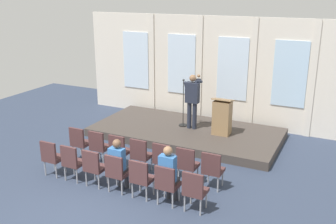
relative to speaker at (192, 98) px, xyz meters
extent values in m
plane|color=#2D384C|center=(-0.15, -5.19, -1.27)|extent=(17.70, 17.70, 0.00)
cube|color=silver|center=(-0.15, 1.62, 0.57)|extent=(9.30, 0.10, 3.67)
cube|color=silver|center=(-2.94, 1.56, 0.69)|extent=(1.05, 0.04, 2.09)
cube|color=silver|center=(-2.27, 1.57, 0.57)|extent=(0.20, 0.08, 3.67)
cube|color=silver|center=(-1.08, 1.56, 0.69)|extent=(1.05, 0.04, 2.09)
cube|color=silver|center=(-0.41, 1.57, 0.57)|extent=(0.20, 0.08, 3.67)
cube|color=silver|center=(0.78, 1.56, 0.69)|extent=(1.05, 0.04, 2.09)
cube|color=silver|center=(1.45, 1.57, 0.57)|extent=(0.20, 0.08, 3.67)
cube|color=silver|center=(2.64, 1.56, 0.69)|extent=(1.05, 0.04, 2.09)
cube|color=silver|center=(3.31, 1.57, 0.57)|extent=(0.20, 0.08, 3.67)
cube|color=#3F3833|center=(-0.15, -0.12, -1.14)|extent=(5.87, 2.88, 0.25)
cylinder|color=#232838|center=(-0.09, -0.02, -0.59)|extent=(0.14, 0.14, 0.86)
cylinder|color=#232838|center=(0.09, -0.02, -0.59)|extent=(0.14, 0.14, 0.86)
cube|color=#232838|center=(0.00, -0.02, 0.17)|extent=(0.42, 0.22, 0.64)
cube|color=maroon|center=(0.00, 0.10, 0.24)|extent=(0.06, 0.01, 0.39)
sphere|color=#8C6647|center=(0.00, -0.01, 0.62)|extent=(0.21, 0.21, 0.21)
cylinder|color=#232838|center=(-0.24, 0.06, 0.27)|extent=(0.09, 0.28, 0.45)
cylinder|color=#232838|center=(0.15, 0.12, 0.50)|extent=(0.15, 0.36, 0.15)
cylinder|color=#232838|center=(0.10, 0.25, 0.53)|extent=(0.11, 0.34, 0.15)
sphere|color=#8C6647|center=(-0.01, 0.51, 0.59)|extent=(0.10, 0.10, 0.10)
cylinder|color=black|center=(-0.35, 0.10, -1.00)|extent=(0.28, 0.28, 0.03)
cylinder|color=black|center=(-0.35, 0.10, -0.26)|extent=(0.02, 0.02, 1.45)
sphere|color=#262626|center=(-0.35, 0.10, 0.50)|extent=(0.07, 0.07, 0.07)
cube|color=#93724C|center=(1.02, -0.09, -0.49)|extent=(0.52, 0.40, 1.05)
cube|color=#93724C|center=(1.02, -0.07, 0.07)|extent=(0.60, 0.48, 0.14)
cylinder|color=#99999E|center=(-1.89, -2.77, -1.07)|extent=(0.04, 0.04, 0.40)
cylinder|color=#99999E|center=(-2.25, -2.77, -1.07)|extent=(0.04, 0.04, 0.40)
cylinder|color=#99999E|center=(-1.89, -3.11, -1.07)|extent=(0.04, 0.04, 0.40)
cylinder|color=#99999E|center=(-2.25, -3.11, -1.07)|extent=(0.04, 0.04, 0.40)
cube|color=#4C2D2D|center=(-2.07, -2.94, -0.83)|extent=(0.46, 0.44, 0.08)
cube|color=#4C2D2D|center=(-2.07, -3.13, -0.56)|extent=(0.46, 0.06, 0.46)
cylinder|color=#99999E|center=(-1.25, -2.77, -1.07)|extent=(0.04, 0.04, 0.40)
cylinder|color=#99999E|center=(-1.61, -2.77, -1.07)|extent=(0.04, 0.04, 0.40)
cylinder|color=#99999E|center=(-1.25, -3.11, -1.07)|extent=(0.04, 0.04, 0.40)
cylinder|color=#99999E|center=(-1.61, -3.11, -1.07)|extent=(0.04, 0.04, 0.40)
cube|color=#4C2D2D|center=(-1.43, -2.94, -0.83)|extent=(0.46, 0.44, 0.08)
cube|color=#4C2D2D|center=(-1.43, -3.13, -0.56)|extent=(0.46, 0.06, 0.46)
cylinder|color=#99999E|center=(-0.61, -2.77, -1.07)|extent=(0.04, 0.04, 0.40)
cylinder|color=#99999E|center=(-0.97, -2.77, -1.07)|extent=(0.04, 0.04, 0.40)
cylinder|color=#99999E|center=(-0.61, -3.11, -1.07)|extent=(0.04, 0.04, 0.40)
cylinder|color=#99999E|center=(-0.97, -3.11, -1.07)|extent=(0.04, 0.04, 0.40)
cube|color=#4C2D2D|center=(-0.79, -2.94, -0.83)|extent=(0.46, 0.44, 0.08)
cube|color=#4C2D2D|center=(-0.79, -3.13, -0.56)|extent=(0.46, 0.06, 0.46)
cylinder|color=#99999E|center=(0.03, -2.77, -1.07)|extent=(0.04, 0.04, 0.40)
cylinder|color=#99999E|center=(-0.33, -2.77, -1.07)|extent=(0.04, 0.04, 0.40)
cylinder|color=#99999E|center=(0.03, -3.11, -1.07)|extent=(0.04, 0.04, 0.40)
cylinder|color=#99999E|center=(-0.33, -3.11, -1.07)|extent=(0.04, 0.04, 0.40)
cube|color=#4C2D2D|center=(-0.15, -2.94, -0.83)|extent=(0.46, 0.44, 0.08)
cube|color=#4C2D2D|center=(-0.15, -3.13, -0.56)|extent=(0.46, 0.06, 0.46)
cylinder|color=#99999E|center=(0.67, -2.77, -1.07)|extent=(0.04, 0.04, 0.40)
cylinder|color=#99999E|center=(0.31, -2.77, -1.07)|extent=(0.04, 0.04, 0.40)
cylinder|color=#99999E|center=(0.67, -3.11, -1.07)|extent=(0.04, 0.04, 0.40)
cylinder|color=#99999E|center=(0.31, -3.11, -1.07)|extent=(0.04, 0.04, 0.40)
cube|color=#4C2D2D|center=(0.49, -2.94, -0.83)|extent=(0.46, 0.44, 0.08)
cube|color=#4C2D2D|center=(0.49, -3.13, -0.56)|extent=(0.46, 0.06, 0.46)
cylinder|color=#99999E|center=(1.31, -2.77, -1.07)|extent=(0.04, 0.04, 0.40)
cylinder|color=#99999E|center=(0.95, -2.77, -1.07)|extent=(0.04, 0.04, 0.40)
cylinder|color=#99999E|center=(1.31, -3.11, -1.07)|extent=(0.04, 0.04, 0.40)
cylinder|color=#99999E|center=(0.95, -3.11, -1.07)|extent=(0.04, 0.04, 0.40)
cube|color=#4C2D2D|center=(1.13, -2.94, -0.83)|extent=(0.46, 0.44, 0.08)
cube|color=#4C2D2D|center=(1.13, -3.13, -0.56)|extent=(0.46, 0.06, 0.46)
cylinder|color=#99999E|center=(1.95, -2.77, -1.07)|extent=(0.04, 0.04, 0.40)
cylinder|color=#99999E|center=(1.59, -2.77, -1.07)|extent=(0.04, 0.04, 0.40)
cylinder|color=#99999E|center=(1.95, -3.11, -1.07)|extent=(0.04, 0.04, 0.40)
cylinder|color=#99999E|center=(1.59, -3.11, -1.07)|extent=(0.04, 0.04, 0.40)
cube|color=#4C2D2D|center=(1.77, -2.94, -0.83)|extent=(0.46, 0.44, 0.08)
cube|color=#4C2D2D|center=(1.77, -3.13, -0.56)|extent=(0.46, 0.06, 0.46)
cylinder|color=#99999E|center=(-1.89, -3.87, -1.07)|extent=(0.04, 0.04, 0.40)
cylinder|color=#99999E|center=(-2.25, -3.87, -1.07)|extent=(0.04, 0.04, 0.40)
cylinder|color=#99999E|center=(-1.89, -4.21, -1.07)|extent=(0.04, 0.04, 0.40)
cylinder|color=#99999E|center=(-2.25, -4.21, -1.07)|extent=(0.04, 0.04, 0.40)
cube|color=#4C2D2D|center=(-2.07, -4.04, -0.83)|extent=(0.46, 0.44, 0.08)
cube|color=#4C2D2D|center=(-2.07, -4.23, -0.56)|extent=(0.46, 0.06, 0.46)
cylinder|color=#99999E|center=(-1.25, -3.87, -1.07)|extent=(0.04, 0.04, 0.40)
cylinder|color=#99999E|center=(-1.61, -3.87, -1.07)|extent=(0.04, 0.04, 0.40)
cylinder|color=#99999E|center=(-1.25, -4.21, -1.07)|extent=(0.04, 0.04, 0.40)
cylinder|color=#99999E|center=(-1.61, -4.21, -1.07)|extent=(0.04, 0.04, 0.40)
cube|color=#4C2D2D|center=(-1.43, -4.04, -0.83)|extent=(0.46, 0.44, 0.08)
cube|color=#4C2D2D|center=(-1.43, -4.23, -0.56)|extent=(0.46, 0.06, 0.46)
cylinder|color=#99999E|center=(-0.61, -3.87, -1.07)|extent=(0.04, 0.04, 0.40)
cylinder|color=#99999E|center=(-0.97, -3.87, -1.07)|extent=(0.04, 0.04, 0.40)
cylinder|color=#99999E|center=(-0.61, -4.21, -1.07)|extent=(0.04, 0.04, 0.40)
cylinder|color=#99999E|center=(-0.97, -4.21, -1.07)|extent=(0.04, 0.04, 0.40)
cube|color=#4C2D2D|center=(-0.79, -4.04, -0.83)|extent=(0.46, 0.44, 0.08)
cube|color=#4C2D2D|center=(-0.79, -4.23, -0.56)|extent=(0.46, 0.06, 0.46)
cylinder|color=#99999E|center=(0.03, -3.87, -1.07)|extent=(0.04, 0.04, 0.40)
cylinder|color=#99999E|center=(-0.33, -3.87, -1.07)|extent=(0.04, 0.04, 0.40)
cylinder|color=#99999E|center=(0.03, -4.21, -1.07)|extent=(0.04, 0.04, 0.40)
cylinder|color=#99999E|center=(-0.33, -4.21, -1.07)|extent=(0.04, 0.04, 0.40)
cube|color=#4C2D2D|center=(-0.15, -4.04, -0.83)|extent=(0.46, 0.44, 0.08)
cube|color=#4C2D2D|center=(-0.15, -4.23, -0.56)|extent=(0.46, 0.06, 0.46)
cylinder|color=#2D2D33|center=(-0.24, -3.86, -1.05)|extent=(0.10, 0.10, 0.44)
cylinder|color=#2D2D33|center=(-0.06, -3.86, -1.05)|extent=(0.10, 0.10, 0.44)
cube|color=#2D2D33|center=(-0.15, -3.98, -0.77)|extent=(0.34, 0.36, 0.12)
cube|color=#3366A5|center=(-0.15, -4.09, -0.45)|extent=(0.36, 0.20, 0.52)
sphere|color=brown|center=(-0.15, -4.07, -0.08)|extent=(0.20, 0.20, 0.20)
cylinder|color=#99999E|center=(0.67, -3.87, -1.07)|extent=(0.04, 0.04, 0.40)
cylinder|color=#99999E|center=(0.31, -3.87, -1.07)|extent=(0.04, 0.04, 0.40)
cylinder|color=#99999E|center=(0.67, -4.21, -1.07)|extent=(0.04, 0.04, 0.40)
cylinder|color=#99999E|center=(0.31, -4.21, -1.07)|extent=(0.04, 0.04, 0.40)
cube|color=#4C2D2D|center=(0.49, -4.04, -0.83)|extent=(0.46, 0.44, 0.08)
cube|color=#4C2D2D|center=(0.49, -4.23, -0.56)|extent=(0.46, 0.06, 0.46)
cylinder|color=#99999E|center=(1.31, -3.87, -1.07)|extent=(0.04, 0.04, 0.40)
cylinder|color=#99999E|center=(0.95, -3.87, -1.07)|extent=(0.04, 0.04, 0.40)
cylinder|color=#99999E|center=(1.31, -4.21, -1.07)|extent=(0.04, 0.04, 0.40)
cylinder|color=#99999E|center=(0.95, -4.21, -1.07)|extent=(0.04, 0.04, 0.40)
cube|color=#4C2D2D|center=(1.13, -4.04, -0.83)|extent=(0.46, 0.44, 0.08)
cube|color=#4C2D2D|center=(1.13, -4.23, -0.56)|extent=(0.46, 0.06, 0.46)
cylinder|color=#2D2D33|center=(1.04, -3.86, -1.05)|extent=(0.10, 0.10, 0.44)
cylinder|color=#2D2D33|center=(1.22, -3.86, -1.05)|extent=(0.10, 0.10, 0.44)
cube|color=#2D2D33|center=(1.13, -3.98, -0.77)|extent=(0.34, 0.36, 0.12)
cube|color=#3366A5|center=(1.13, -4.09, -0.42)|extent=(0.36, 0.20, 0.59)
sphere|color=#8C6647|center=(1.13, -4.07, -0.01)|extent=(0.20, 0.20, 0.20)
cylinder|color=#99999E|center=(1.95, -3.87, -1.07)|extent=(0.04, 0.04, 0.40)
cylinder|color=#99999E|center=(1.59, -3.87, -1.07)|extent=(0.04, 0.04, 0.40)
cylinder|color=#99999E|center=(1.95, -4.21, -1.07)|extent=(0.04, 0.04, 0.40)
cylinder|color=#99999E|center=(1.59, -4.21, -1.07)|extent=(0.04, 0.04, 0.40)
cube|color=#4C2D2D|center=(1.77, -4.04, -0.83)|extent=(0.46, 0.44, 0.08)
cube|color=#4C2D2D|center=(1.77, -4.23, -0.56)|extent=(0.46, 0.06, 0.46)
camera|label=1|loc=(4.46, -10.89, 3.27)|focal=41.72mm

